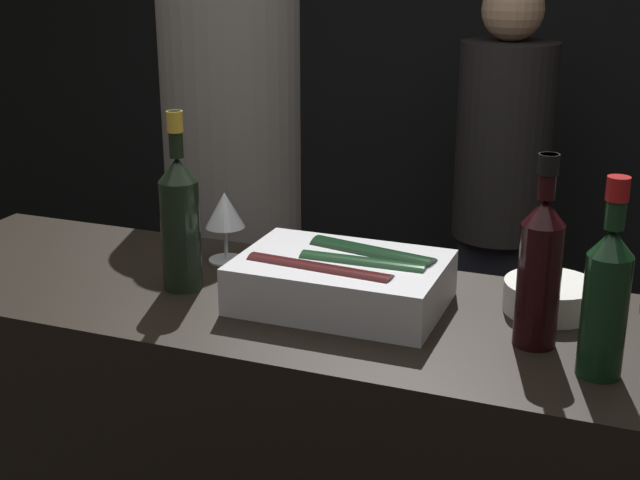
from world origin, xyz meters
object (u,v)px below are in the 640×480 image
(champagne_bottle, at_px, (180,218))
(person_in_hoodie, at_px, (501,188))
(ice_bin_with_bottles, at_px, (344,279))
(person_blond_tee, at_px, (234,210))
(wine_glass, at_px, (225,212))
(red_wine_bottle_burgundy, at_px, (606,295))
(bowl_white, at_px, (550,296))
(red_wine_bottle_black_foil, at_px, (540,266))

(champagne_bottle, xyz_separation_m, person_in_hoodie, (0.36, 1.61, -0.31))
(ice_bin_with_bottles, xyz_separation_m, person_blond_tee, (-0.55, 0.62, -0.10))
(wine_glass, xyz_separation_m, red_wine_bottle_burgundy, (0.81, -0.26, 0.03))
(ice_bin_with_bottles, relative_size, bowl_white, 2.24)
(ice_bin_with_bottles, height_order, person_blond_tee, person_blond_tee)
(red_wine_bottle_burgundy, height_order, person_in_hoodie, person_in_hoodie)
(wine_glass, xyz_separation_m, red_wine_bottle_black_foil, (0.69, -0.19, 0.03))
(red_wine_bottle_black_foil, relative_size, person_blond_tee, 0.18)
(red_wine_bottle_burgundy, distance_m, red_wine_bottle_black_foil, 0.14)
(bowl_white, bearing_deg, person_in_hoodie, 103.26)
(person_blond_tee, bearing_deg, red_wine_bottle_black_foil, -169.34)
(wine_glass, height_order, champagne_bottle, champagne_bottle)
(ice_bin_with_bottles, relative_size, champagne_bottle, 1.08)
(red_wine_bottle_black_foil, height_order, person_in_hoodie, person_in_hoodie)
(red_wine_bottle_black_foil, relative_size, person_in_hoodie, 0.21)
(ice_bin_with_bottles, bearing_deg, red_wine_bottle_black_foil, -7.02)
(ice_bin_with_bottles, height_order, person_in_hoodie, person_in_hoodie)
(person_in_hoodie, height_order, person_blond_tee, person_blond_tee)
(bowl_white, bearing_deg, ice_bin_with_bottles, -163.39)
(bowl_white, xyz_separation_m, person_in_hoodie, (-0.35, 1.47, -0.20))
(person_in_hoodie, bearing_deg, red_wine_bottle_burgundy, 165.94)
(bowl_white, relative_size, red_wine_bottle_black_foil, 0.51)
(red_wine_bottle_burgundy, relative_size, person_blond_tee, 0.18)
(wine_glass, xyz_separation_m, person_in_hoodie, (0.35, 1.44, -0.28))
(champagne_bottle, distance_m, person_in_hoodie, 1.68)
(bowl_white, distance_m, person_in_hoodie, 1.52)
(bowl_white, relative_size, red_wine_bottle_burgundy, 0.53)
(wine_glass, relative_size, person_in_hoodie, 0.10)
(ice_bin_with_bottles, distance_m, champagne_bottle, 0.35)
(ice_bin_with_bottles, xyz_separation_m, red_wine_bottle_black_foil, (0.37, -0.05, 0.09))
(red_wine_bottle_burgundy, xyz_separation_m, person_blond_tee, (-1.03, 0.75, -0.18))
(champagne_bottle, distance_m, red_wine_bottle_black_foil, 0.70)
(person_in_hoodie, bearing_deg, bowl_white, 164.26)
(person_blond_tee, bearing_deg, person_in_hoodie, -74.04)
(red_wine_bottle_black_foil, bearing_deg, bowl_white, 88.00)
(person_in_hoodie, relative_size, person_blond_tee, 0.88)
(wine_glass, height_order, red_wine_bottle_black_foil, red_wine_bottle_black_foil)
(red_wine_bottle_burgundy, height_order, person_blond_tee, person_blond_tee)
(champagne_bottle, bearing_deg, person_blond_tee, 108.00)
(ice_bin_with_bottles, distance_m, person_in_hoodie, 1.60)
(champagne_bottle, relative_size, red_wine_bottle_black_foil, 1.06)
(red_wine_bottle_black_foil, bearing_deg, champagne_bottle, 178.95)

